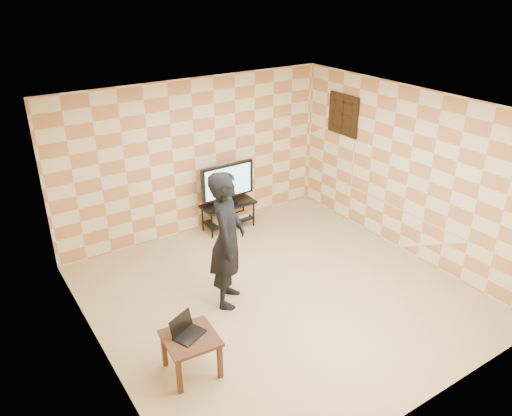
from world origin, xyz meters
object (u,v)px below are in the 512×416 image
object	(u,v)px
side_table	(191,343)
person	(227,240)
tv_stand	(228,210)
tv	(228,182)

from	to	relation	value
side_table	person	distance (m)	1.54
tv_stand	person	world-z (taller)	person
tv	side_table	world-z (taller)	tv
tv	person	size ratio (longest dim) A/B	0.52
tv_stand	side_table	distance (m)	3.60
tv_stand	side_table	bearing A→B (deg)	-127.25
side_table	person	size ratio (longest dim) A/B	0.32
tv	side_table	distance (m)	3.63
tv_stand	person	bearing A→B (deg)	-120.42
tv_stand	tv	size ratio (longest dim) A/B	0.97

